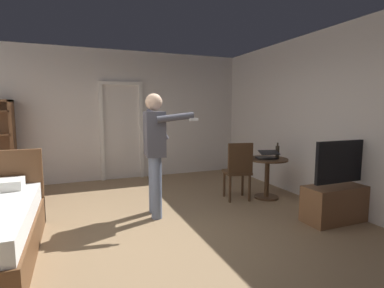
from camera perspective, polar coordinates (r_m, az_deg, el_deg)
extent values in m
plane|color=#997A56|center=(3.86, -9.35, -16.92)|extent=(6.80, 6.80, 0.00)
cube|color=silver|center=(6.65, -15.52, 5.32)|extent=(6.16, 0.12, 2.80)
cube|color=silver|center=(5.11, 25.66, 4.49)|extent=(0.12, 6.43, 2.80)
cube|color=white|center=(6.57, -17.12, 1.99)|extent=(0.08, 0.08, 2.05)
cube|color=white|center=(6.69, -9.85, 2.28)|extent=(0.08, 0.08, 2.05)
cube|color=white|center=(6.62, -13.71, 11.36)|extent=(0.93, 0.08, 0.08)
cube|color=white|center=(4.29, -33.23, -6.67)|extent=(0.50, 0.34, 0.12)
cube|color=brown|center=(6.48, -31.34, -0.26)|extent=(0.06, 0.32, 1.72)
cube|color=brown|center=(4.66, 26.91, -10.11)|extent=(1.11, 0.40, 0.50)
cube|color=black|center=(4.52, 27.51, -3.01)|extent=(0.99, 0.05, 0.58)
cube|color=#3E486E|center=(4.54, 27.22, -2.95)|extent=(0.93, 0.01, 0.52)
cylinder|color=#4C331E|center=(5.29, 14.33, -6.62)|extent=(0.08, 0.08, 0.67)
cylinder|color=#4C331E|center=(5.38, 14.23, -9.94)|extent=(0.41, 0.41, 0.03)
cylinder|color=#4C331E|center=(5.22, 14.44, -2.88)|extent=(0.69, 0.69, 0.03)
cube|color=black|center=(5.20, 14.18, -2.61)|extent=(0.37, 0.30, 0.02)
cube|color=black|center=(5.07, 14.70, -1.58)|extent=(0.36, 0.28, 0.06)
cube|color=navy|center=(5.08, 14.67, -1.58)|extent=(0.32, 0.24, 0.04)
cylinder|color=#342C1F|center=(5.23, 16.24, -1.55)|extent=(0.06, 0.06, 0.22)
cylinder|color=#342C1F|center=(5.21, 16.29, -0.06)|extent=(0.03, 0.03, 0.05)
cylinder|color=#4C331E|center=(5.38, 9.77, -7.50)|extent=(0.04, 0.04, 0.45)
cylinder|color=#4C331E|center=(5.27, 6.27, -7.73)|extent=(0.04, 0.04, 0.45)
cylinder|color=#4C331E|center=(5.07, 11.09, -8.42)|extent=(0.04, 0.04, 0.45)
cylinder|color=#4C331E|center=(4.96, 7.39, -8.69)|extent=(0.04, 0.04, 0.45)
cube|color=#4C331E|center=(5.11, 8.68, -5.42)|extent=(0.50, 0.50, 0.04)
cube|color=#4C331E|center=(4.90, 9.38, -2.74)|extent=(0.42, 0.12, 0.50)
cylinder|color=slate|center=(4.47, -7.43, -7.55)|extent=(0.15, 0.15, 0.89)
cylinder|color=slate|center=(4.21, -6.91, -8.44)|extent=(0.15, 0.15, 0.89)
cube|color=#4C4C56|center=(4.21, -7.33, 2.02)|extent=(0.31, 0.51, 0.63)
sphere|color=#D8AD8C|center=(4.19, -7.43, 8.09)|extent=(0.24, 0.24, 0.24)
cylinder|color=#4C4C56|center=(4.48, -6.70, 3.80)|extent=(0.35, 0.13, 0.50)
cylinder|color=#4C4C56|center=(3.98, -3.24, 5.17)|extent=(0.52, 0.15, 0.15)
cube|color=white|center=(4.02, 0.35, 4.79)|extent=(0.12, 0.05, 0.04)
cube|color=#4C1919|center=(5.89, -30.80, -7.38)|extent=(0.56, 0.45, 0.40)
cube|color=#4C1919|center=(5.68, -31.02, -7.61)|extent=(0.48, 0.41, 0.45)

